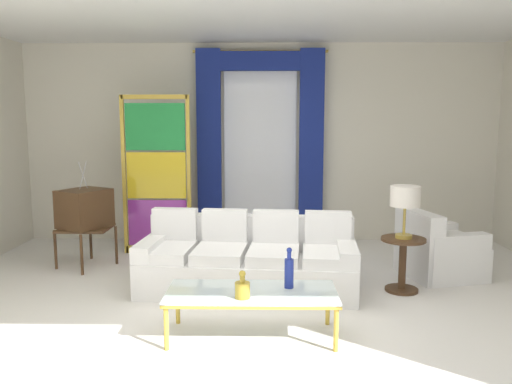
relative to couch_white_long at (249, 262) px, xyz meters
The scene contains 14 objects.
ground_plane 0.71m from the couch_white_long, 79.68° to the right, with size 16.00×16.00×0.00m, color white.
wall_rear 2.71m from the couch_white_long, 87.28° to the left, with size 8.00×0.12×3.00m, color silver.
ceiling_slab 2.72m from the couch_white_long, 55.36° to the left, with size 8.00×7.60×0.04m, color white.
curtained_window 2.68m from the couch_white_long, 87.35° to the left, with size 2.00×0.17×2.70m.
couch_white_long is the anchor object (origin of this frame).
coffee_table 1.28m from the couch_white_long, 86.88° to the right, with size 1.46×0.63×0.41m.
bottle_blue_decanter 1.27m from the couch_white_long, 71.55° to the right, with size 0.08×0.08×0.36m.
bottle_crystal_tall 1.46m from the couch_white_long, 90.12° to the right, with size 0.12×0.12×0.23m.
vintage_tv 2.30m from the couch_white_long, 158.43° to the left, with size 0.73×0.76×1.35m.
armchair_white 2.29m from the couch_white_long, 12.52° to the left, with size 0.99×0.98×0.80m.
stained_glass_divider 2.15m from the couch_white_long, 131.07° to the left, with size 0.95×0.05×2.20m.
peacock_figurine 1.38m from the couch_white_long, 127.71° to the left, with size 0.44×0.60×0.50m.
round_side_table 1.69m from the couch_white_long, ahead, with size 0.48×0.48×0.59m.
table_lamp_brass 1.83m from the couch_white_long, ahead, with size 0.32×0.32×0.57m.
Camera 1 is at (0.07, -4.89, 1.88)m, focal length 36.10 mm.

